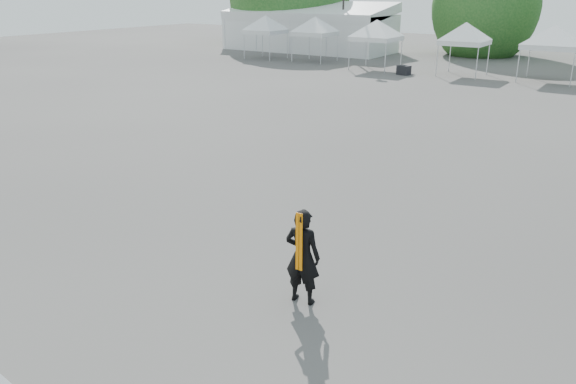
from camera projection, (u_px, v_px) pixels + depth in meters
The scene contains 10 objects.
ground at pixel (328, 255), 11.96m from camera, with size 120.00×120.00×0.00m, color #474442.
marquee at pixel (308, 28), 50.11m from camera, with size 15.00×6.25×4.23m.
tree_mid_w at pixel (485, 6), 46.10m from camera, with size 4.16×4.16×6.33m.
tent_a at pixel (265, 19), 44.18m from camera, with size 3.79×3.79×3.88m.
tent_b at pixel (315, 20), 42.33m from camera, with size 3.90×3.90×3.88m.
tent_c at pixel (377, 24), 38.24m from camera, with size 4.10×4.10×3.88m.
tent_d at pixel (466, 27), 35.47m from camera, with size 3.86×3.86×3.88m.
tent_e at pixel (555, 29), 33.04m from camera, with size 4.47×4.47×3.88m.
man at pixel (303, 256), 9.91m from camera, with size 0.71×0.51×1.79m.
crate_west at pixel (404, 70), 36.63m from camera, with size 0.77×0.60×0.60m, color black.
Camera 1 is at (5.22, -9.46, 5.36)m, focal length 35.00 mm.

